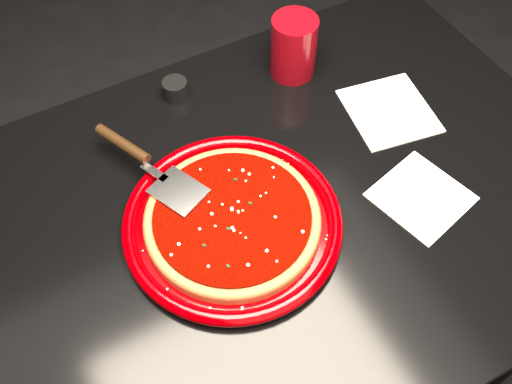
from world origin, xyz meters
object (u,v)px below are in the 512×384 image
at_px(plate, 233,222).
at_px(table, 258,304).
at_px(cup, 294,47).
at_px(ramekin, 175,89).
at_px(pizza_server, 150,164).

bearing_deg(plate, table, 4.82).
bearing_deg(table, cup, 49.88).
relative_size(plate, cup, 2.90).
xyz_separation_m(table, ramekin, (-0.01, 0.31, 0.39)).
bearing_deg(ramekin, plate, -97.24).
distance_m(plate, cup, 0.39).
distance_m(pizza_server, ramekin, 0.21).
distance_m(pizza_server, cup, 0.37).
bearing_deg(ramekin, table, -88.22).
distance_m(plate, pizza_server, 0.17).
distance_m(table, pizza_server, 0.46).
relative_size(pizza_server, ramekin, 5.97).
distance_m(plate, ramekin, 0.32).
bearing_deg(ramekin, pizza_server, -125.37).
height_order(plate, pizza_server, pizza_server).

